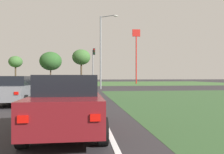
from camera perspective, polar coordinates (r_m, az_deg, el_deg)
name	(u,v)px	position (r m, az deg, el deg)	size (l,w,h in m)	color
ground_plane	(38,88)	(32.08, -18.08, -2.74)	(200.00, 200.00, 0.00)	#282628
grass_verge_far_right	(160,83)	(59.22, 12.07, -1.46)	(35.00, 35.00, 0.01)	#385B2D
median_island_far	(59,83)	(56.80, -13.23, -1.45)	(1.20, 36.00, 0.14)	gray
lane_dash_second	(30,109)	(11.93, -20.00, -7.46)	(0.14, 2.00, 0.01)	silver
lane_dash_third	(49,97)	(17.79, -15.63, -4.98)	(0.14, 2.00, 0.01)	silver
lane_dash_fourth	(58,92)	(23.73, -13.45, -3.72)	(0.14, 2.00, 0.01)	silver
lane_dash_fifth	(63,89)	(29.69, -12.15, -2.96)	(0.14, 2.00, 0.01)	silver
edge_line_right	(96,103)	(13.56, -4.07, -6.55)	(0.14, 24.00, 0.01)	silver
stop_bar_near	(62,92)	(24.61, -12.52, -3.58)	(6.40, 0.50, 0.01)	silver
crosswalk_bar_fourth	(1,91)	(27.83, -26.14, -3.16)	(0.70, 2.80, 0.01)	silver
crosswalk_bar_fifth	(12,91)	(27.47, -23.87, -3.20)	(0.70, 2.80, 0.01)	silver
crosswalk_bar_sixth	(23,91)	(27.16, -21.55, -3.24)	(0.70, 2.80, 0.01)	silver
car_teal_near	(74,89)	(14.17, -9.43, -3.05)	(1.99, 4.36, 1.56)	#19565B
car_maroon_second	(68,103)	(6.59, -11.00, -6.44)	(1.97, 4.45, 1.61)	maroon
car_grey_third	(15,90)	(13.94, -23.29, -3.03)	(2.00, 4.16, 1.60)	slate
car_white_fourth	(20,82)	(32.41, -22.01, -1.29)	(4.28, 1.99, 1.59)	silver
car_black_fifth	(79,82)	(32.67, -8.21, -1.26)	(4.53, 2.05, 1.60)	black
car_navy_sixth	(52,80)	(62.45, -14.78, -0.69)	(1.95, 4.61, 1.46)	#161E47
traffic_signal_far_right	(93,61)	(36.44, -4.73, 4.15)	(0.32, 4.97, 6.06)	gray
street_lamp_second	(102,48)	(29.17, -2.51, 7.24)	(2.15, 1.44, 9.31)	gray
pedestrian_at_median	(48,79)	(40.47, -15.86, -0.55)	(0.34, 0.34, 1.65)	#335184
fastfood_pole_sign	(136,44)	(52.59, 6.10, 8.15)	(1.80, 0.40, 12.38)	red
treeline_second	(16,62)	(63.85, -23.08, 3.50)	(3.48, 3.48, 6.95)	#423323
treeline_third	(51,61)	(59.76, -15.16, 3.87)	(5.54, 5.54, 7.91)	#423323
treeline_fourth	(81,57)	(59.69, -7.73, 4.94)	(4.71, 4.71, 8.70)	#423323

